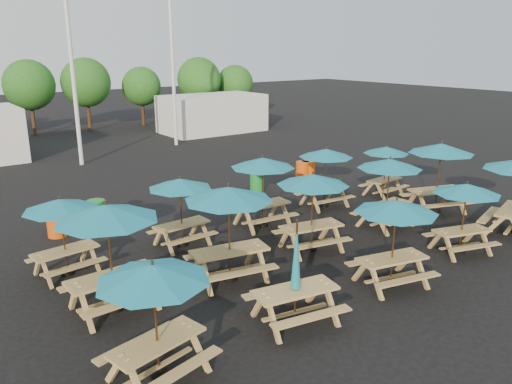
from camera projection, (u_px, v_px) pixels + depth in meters
ground at (283, 235)px, 16.09m from camera, size 120.00×120.00×0.00m
picnic_unit_0 at (153, 280)px, 8.63m from camera, size 2.42×2.42×2.27m
picnic_unit_1 at (107, 219)px, 10.92m from camera, size 2.38×2.38×2.57m
picnic_unit_2 at (60, 209)px, 12.81m from camera, size 2.11×2.11×2.12m
picnic_unit_3 at (296, 281)px, 10.76m from camera, size 2.12×1.93×2.38m
picnic_unit_4 at (229, 199)px, 12.42m from camera, size 2.66×2.66×2.53m
picnic_unit_5 at (180, 187)px, 14.75m from camera, size 2.00×2.00×2.13m
picnic_unit_6 at (396, 212)px, 12.17m from camera, size 2.45×2.45×2.28m
picnic_unit_7 at (313, 184)px, 14.36m from camera, size 2.49×2.49×2.36m
picnic_unit_8 at (263, 167)px, 16.36m from camera, size 2.28×2.28×2.39m
picnic_unit_9 at (466, 193)px, 14.24m from camera, size 2.37×2.37×2.12m
picnic_unit_10 at (390, 168)px, 16.31m from camera, size 2.25×2.25×2.36m
picnic_unit_11 at (326, 156)px, 18.47m from camera, size 2.18×2.18×2.25m
picnic_unit_13 at (441, 152)px, 17.78m from camera, size 2.94×2.94×2.57m
picnic_unit_14 at (386, 153)px, 19.97m from camera, size 1.96×1.96×2.04m
waste_bin_0 at (56, 222)px, 15.88m from camera, size 0.60×0.60×0.96m
waste_bin_1 at (97, 214)px, 16.62m from camera, size 0.60×0.60×0.96m
waste_bin_2 at (257, 180)px, 20.82m from camera, size 0.60×0.60×0.96m
waste_bin_3 at (302, 172)px, 22.20m from camera, size 0.60×0.60×0.96m
waste_bin_4 at (308, 171)px, 22.35m from camera, size 0.60×0.60×0.96m
mast_0 at (70, 44)px, 24.11m from camera, size 0.20×0.20×12.00m
mast_1 at (172, 44)px, 29.36m from camera, size 0.20×0.20×12.00m
event_tent_1 at (212, 113)px, 35.55m from camera, size 7.00×4.00×2.60m
tree_3 at (29, 85)px, 33.27m from camera, size 3.36×3.36×5.09m
tree_4 at (86, 82)px, 34.97m from camera, size 3.41×3.41×5.17m
tree_5 at (142, 86)px, 37.89m from camera, size 2.94×2.94×4.45m
tree_6 at (199, 80)px, 38.67m from camera, size 3.38×3.38×5.13m
tree_7 at (235, 83)px, 40.74m from camera, size 2.95×2.95×4.48m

